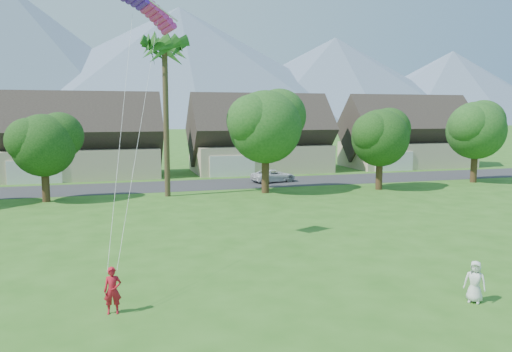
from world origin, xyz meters
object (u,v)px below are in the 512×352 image
object	(u,v)px
watcher	(475,282)
kite_flyer	(113,290)
parafoil_kite	(145,6)
parked_car	(274,176)

from	to	relation	value
watcher	kite_flyer	bearing A→B (deg)	-145.85
watcher	parafoil_kite	world-z (taller)	parafoil_kite
parked_car	kite_flyer	bearing A→B (deg)	140.32
kite_flyer	parafoil_kite	world-z (taller)	parafoil_kite
parked_car	parafoil_kite	bearing A→B (deg)	135.38
parked_car	watcher	bearing A→B (deg)	162.74
watcher	parafoil_kite	xyz separation A→B (m)	(-10.30, 10.60, 10.84)
kite_flyer	parked_car	distance (m)	32.34
parafoil_kite	kite_flyer	bearing A→B (deg)	-120.75
parafoil_kite	watcher	bearing A→B (deg)	-63.62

